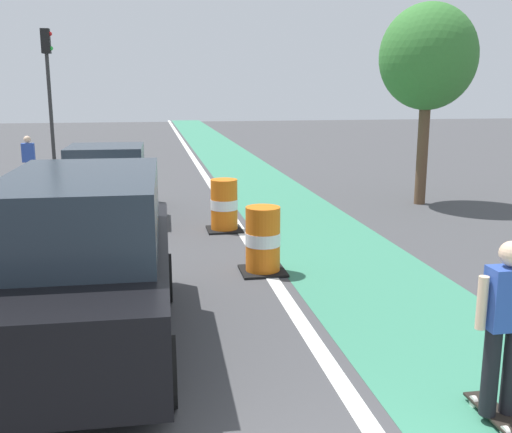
{
  "coord_description": "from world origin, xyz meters",
  "views": [
    {
      "loc": [
        -0.94,
        -2.92,
        2.97
      ],
      "look_at": [
        0.57,
        5.48,
        1.1
      ],
      "focal_mm": 41.58,
      "sensor_mm": 36.0,
      "label": 1
    }
  ],
  "objects_px": {
    "parked_suv_nearest": "(86,262)",
    "traffic_barrel_mid": "(224,206)",
    "parked_sedan_second": "(108,183)",
    "traffic_light_corner": "(48,73)",
    "pedestrian_crossing": "(29,162)",
    "skateboarder_on_lane": "(505,327)",
    "street_tree_sidewalk": "(428,58)",
    "traffic_barrel_front": "(263,241)"
  },
  "relations": [
    {
      "from": "skateboarder_on_lane",
      "to": "traffic_barrel_mid",
      "type": "relative_size",
      "value": 1.55
    },
    {
      "from": "skateboarder_on_lane",
      "to": "traffic_light_corner",
      "type": "relative_size",
      "value": 0.33
    },
    {
      "from": "traffic_barrel_front",
      "to": "traffic_light_corner",
      "type": "xyz_separation_m",
      "value": [
        -5.41,
        14.92,
        2.97
      ]
    },
    {
      "from": "skateboarder_on_lane",
      "to": "street_tree_sidewalk",
      "type": "relative_size",
      "value": 0.34
    },
    {
      "from": "parked_sedan_second",
      "to": "traffic_barrel_mid",
      "type": "bearing_deg",
      "value": -32.75
    },
    {
      "from": "parked_sedan_second",
      "to": "traffic_barrel_front",
      "type": "distance_m",
      "value": 5.31
    },
    {
      "from": "parked_sedan_second",
      "to": "skateboarder_on_lane",
      "type": "bearing_deg",
      "value": -66.91
    },
    {
      "from": "parked_suv_nearest",
      "to": "pedestrian_crossing",
      "type": "distance_m",
      "value": 11.51
    },
    {
      "from": "skateboarder_on_lane",
      "to": "pedestrian_crossing",
      "type": "bearing_deg",
      "value": 115.54
    },
    {
      "from": "traffic_light_corner",
      "to": "pedestrian_crossing",
      "type": "xyz_separation_m",
      "value": [
        0.23,
        -6.19,
        -2.64
      ]
    },
    {
      "from": "parked_suv_nearest",
      "to": "traffic_barrel_mid",
      "type": "xyz_separation_m",
      "value": [
        2.25,
        5.45,
        -0.5
      ]
    },
    {
      "from": "parked_suv_nearest",
      "to": "parked_sedan_second",
      "type": "height_order",
      "value": "parked_suv_nearest"
    },
    {
      "from": "traffic_barrel_mid",
      "to": "traffic_light_corner",
      "type": "height_order",
      "value": "traffic_light_corner"
    },
    {
      "from": "parked_sedan_second",
      "to": "traffic_light_corner",
      "type": "height_order",
      "value": "traffic_light_corner"
    },
    {
      "from": "traffic_light_corner",
      "to": "street_tree_sidewalk",
      "type": "bearing_deg",
      "value": -43.29
    },
    {
      "from": "parked_sedan_second",
      "to": "parked_suv_nearest",
      "type": "bearing_deg",
      "value": -88.36
    },
    {
      "from": "parked_suv_nearest",
      "to": "skateboarder_on_lane",
      "type": "bearing_deg",
      "value": -30.98
    },
    {
      "from": "traffic_barrel_mid",
      "to": "street_tree_sidewalk",
      "type": "distance_m",
      "value": 6.54
    },
    {
      "from": "traffic_light_corner",
      "to": "pedestrian_crossing",
      "type": "bearing_deg",
      "value": -87.84
    },
    {
      "from": "traffic_barrel_mid",
      "to": "traffic_barrel_front",
      "type": "bearing_deg",
      "value": -85.14
    },
    {
      "from": "parked_suv_nearest",
      "to": "traffic_barrel_front",
      "type": "xyz_separation_m",
      "value": [
        2.51,
        2.47,
        -0.5
      ]
    },
    {
      "from": "parked_suv_nearest",
      "to": "street_tree_sidewalk",
      "type": "relative_size",
      "value": 0.93
    },
    {
      "from": "parked_suv_nearest",
      "to": "traffic_barrel_front",
      "type": "relative_size",
      "value": 4.26
    },
    {
      "from": "parked_sedan_second",
      "to": "pedestrian_crossing",
      "type": "relative_size",
      "value": 2.58
    },
    {
      "from": "parked_sedan_second",
      "to": "pedestrian_crossing",
      "type": "distance_m",
      "value": 4.84
    },
    {
      "from": "skateboarder_on_lane",
      "to": "pedestrian_crossing",
      "type": "height_order",
      "value": "skateboarder_on_lane"
    },
    {
      "from": "skateboarder_on_lane",
      "to": "parked_sedan_second",
      "type": "height_order",
      "value": "parked_sedan_second"
    },
    {
      "from": "traffic_barrel_front",
      "to": "pedestrian_crossing",
      "type": "height_order",
      "value": "pedestrian_crossing"
    },
    {
      "from": "skateboarder_on_lane",
      "to": "street_tree_sidewalk",
      "type": "height_order",
      "value": "street_tree_sidewalk"
    },
    {
      "from": "skateboarder_on_lane",
      "to": "traffic_light_corner",
      "type": "xyz_separation_m",
      "value": [
        -6.66,
        19.65,
        2.59
      ]
    },
    {
      "from": "street_tree_sidewalk",
      "to": "parked_sedan_second",
      "type": "bearing_deg",
      "value": -176.74
    },
    {
      "from": "parked_suv_nearest",
      "to": "traffic_barrel_mid",
      "type": "height_order",
      "value": "parked_suv_nearest"
    },
    {
      "from": "traffic_light_corner",
      "to": "street_tree_sidewalk",
      "type": "xyz_separation_m",
      "value": [
        10.52,
        -9.91,
        0.17
      ]
    },
    {
      "from": "traffic_barrel_mid",
      "to": "traffic_light_corner",
      "type": "xyz_separation_m",
      "value": [
        -5.15,
        11.94,
        2.97
      ]
    },
    {
      "from": "traffic_barrel_front",
      "to": "pedestrian_crossing",
      "type": "distance_m",
      "value": 10.15
    },
    {
      "from": "pedestrian_crossing",
      "to": "parked_sedan_second",
      "type": "bearing_deg",
      "value": -59.35
    },
    {
      "from": "skateboarder_on_lane",
      "to": "parked_suv_nearest",
      "type": "distance_m",
      "value": 4.39
    },
    {
      "from": "traffic_light_corner",
      "to": "pedestrian_crossing",
      "type": "relative_size",
      "value": 3.17
    },
    {
      "from": "parked_sedan_second",
      "to": "traffic_barrel_front",
      "type": "bearing_deg",
      "value": -59.32
    },
    {
      "from": "parked_sedan_second",
      "to": "traffic_light_corner",
      "type": "relative_size",
      "value": 0.81
    },
    {
      "from": "skateboarder_on_lane",
      "to": "traffic_light_corner",
      "type": "distance_m",
      "value": 20.91
    },
    {
      "from": "street_tree_sidewalk",
      "to": "parked_suv_nearest",
      "type": "bearing_deg",
      "value": -135.53
    }
  ]
}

